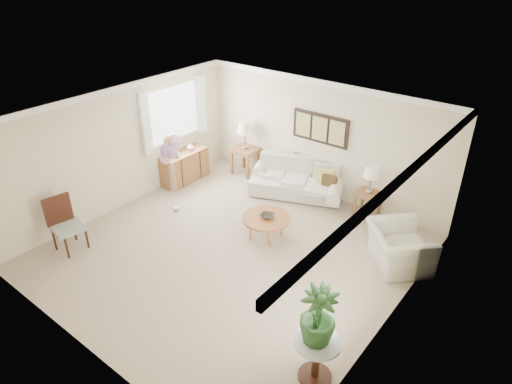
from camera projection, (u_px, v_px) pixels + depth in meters
ground_plane at (231, 252)px, 8.48m from camera, size 6.00×6.00×0.00m
room_shell at (228, 170)px, 7.82m from camera, size 6.04×6.04×2.60m
wall_art_triptych at (320, 128)px, 9.77m from camera, size 1.35×0.06×0.65m
sofa at (298, 181)px, 10.27m from camera, size 2.56×1.58×0.84m
end_table_left at (245, 152)px, 11.11m from camera, size 0.61×0.56×0.67m
end_table_right at (368, 196)px, 9.44m from camera, size 0.49×0.44×0.53m
lamp_left at (245, 128)px, 10.81m from camera, size 0.38×0.38×0.67m
lamp_right at (372, 173)px, 9.17m from camera, size 0.34×0.34×0.60m
coffee_table at (266, 219)px, 8.68m from camera, size 0.92×0.92×0.47m
decor_bowl at (267, 216)px, 8.65m from camera, size 0.31×0.31×0.06m
armchair at (399, 247)px, 7.99m from camera, size 1.46×1.46×0.72m
side_table at (317, 350)px, 5.80m from camera, size 0.61×0.61×0.67m
potted_plant at (318, 316)px, 5.53m from camera, size 0.57×0.57×0.83m
accent_chair at (65, 223)px, 8.35m from camera, size 0.60×0.60×1.05m
credenza at (185, 167)px, 10.83m from camera, size 0.46×1.20×0.74m
vase_white at (175, 153)px, 10.40m from camera, size 0.24×0.24×0.21m
vase_sage at (190, 146)px, 10.75m from camera, size 0.21×0.21×0.18m
balloon_cluster at (170, 149)px, 9.09m from camera, size 0.48×0.38×1.77m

